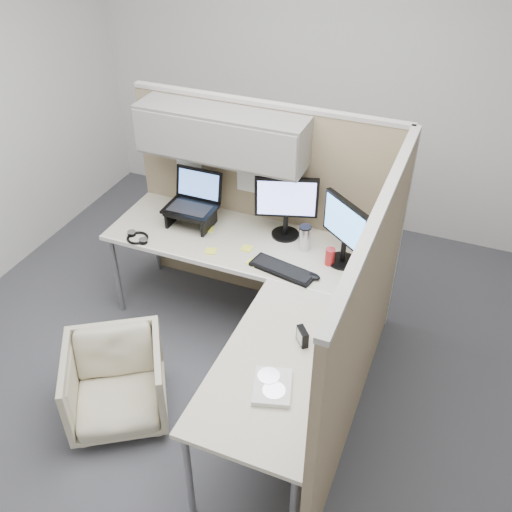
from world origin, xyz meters
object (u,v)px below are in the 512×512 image
at_px(office_chair, 116,380).
at_px(monitor_left, 286,203).
at_px(desk, 252,287).
at_px(keyboard, 282,270).

bearing_deg(office_chair, monitor_left, 31.89).
bearing_deg(monitor_left, desk, -108.86).
bearing_deg(office_chair, keyboard, 17.94).
bearing_deg(monitor_left, office_chair, -133.12).
xyz_separation_m(monitor_left, keyboard, (0.13, -0.40, -0.26)).
xyz_separation_m(desk, monitor_left, (0.01, 0.59, 0.32)).
height_order(desk, monitor_left, monitor_left).
height_order(office_chair, monitor_left, monitor_left).
bearing_deg(office_chair, desk, 17.41).
distance_m(desk, monitor_left, 0.67).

